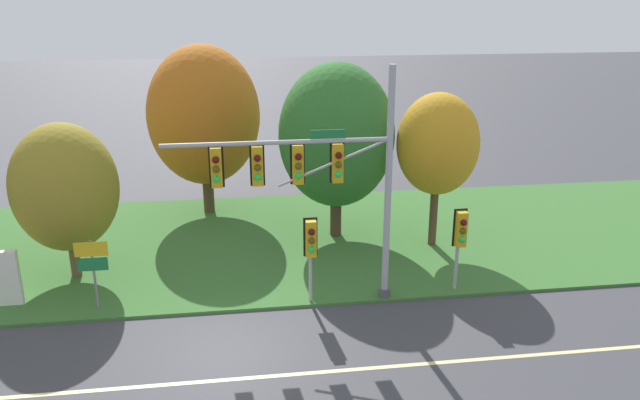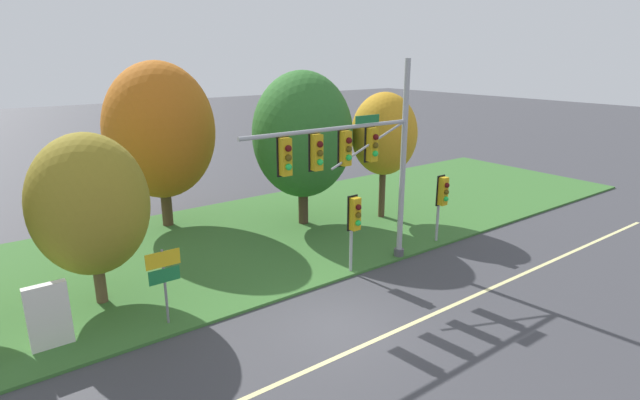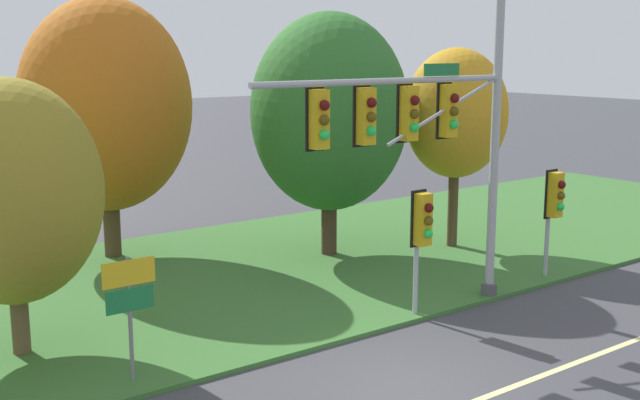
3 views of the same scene
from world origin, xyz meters
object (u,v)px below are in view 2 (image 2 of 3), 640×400
route_sign_post (164,274)px  tree_tall_centre (384,134)px  traffic_signal_mast (358,156)px  tree_left_of_mast (90,205)px  pedestrian_signal_near_kerb (354,218)px  info_kiosk (49,316)px  tree_mid_verge (303,135)px  pedestrian_signal_further_along (442,195)px  tree_behind_signpost (160,131)px

route_sign_post → tree_tall_centre: bearing=16.7°
traffic_signal_mast → tree_left_of_mast: (-8.43, 3.13, -1.06)m
traffic_signal_mast → route_sign_post: traffic_signal_mast is taller
pedestrian_signal_near_kerb → info_kiosk: pedestrian_signal_near_kerb is taller
pedestrian_signal_near_kerb → tree_tall_centre: 7.27m
tree_mid_verge → info_kiosk: bearing=-158.8°
tree_tall_centre → pedestrian_signal_near_kerb: bearing=-142.1°
pedestrian_signal_near_kerb → tree_left_of_mast: 8.92m
tree_mid_verge → tree_tall_centre: (3.74, -1.55, -0.12)m
info_kiosk → tree_mid_verge: bearing=21.2°
pedestrian_signal_near_kerb → pedestrian_signal_further_along: 5.10m
tree_left_of_mast → info_kiosk: tree_left_of_mast is taller
pedestrian_signal_near_kerb → tree_tall_centre: bearing=37.9°
traffic_signal_mast → tree_left_of_mast: 9.05m
tree_behind_signpost → tree_tall_centre: tree_behind_signpost is taller
route_sign_post → tree_behind_signpost: (3.34, 8.96, 2.91)m
traffic_signal_mast → pedestrian_signal_near_kerb: bearing=-153.8°
tree_mid_verge → tree_behind_signpost: bearing=145.7°
pedestrian_signal_further_along → pedestrian_signal_near_kerb: bearing=-178.1°
pedestrian_signal_further_along → tree_mid_verge: tree_mid_verge is taller
traffic_signal_mast → tree_tall_centre: (5.31, 4.19, -0.24)m
tree_tall_centre → info_kiosk: (-15.54, -3.03, -3.24)m
tree_mid_verge → tree_left_of_mast: bearing=-165.4°
traffic_signal_mast → pedestrian_signal_near_kerb: (-0.20, -0.10, -2.28)m
pedestrian_signal_further_along → info_kiosk: (-15.13, 1.08, -1.19)m
traffic_signal_mast → tree_behind_signpost: 10.17m
tree_mid_verge → tree_tall_centre: 4.05m
traffic_signal_mast → tree_tall_centre: 6.77m
tree_mid_verge → tree_tall_centre: size_ratio=1.17×
route_sign_post → pedestrian_signal_near_kerb: bearing=-4.5°
tree_behind_signpost → info_kiosk: tree_behind_signpost is taller
route_sign_post → tree_tall_centre: 13.27m
tree_behind_signpost → tree_mid_verge: tree_behind_signpost is taller
route_sign_post → tree_left_of_mast: 3.43m
route_sign_post → tree_left_of_mast: size_ratio=0.42×
tree_left_of_mast → info_kiosk: bearing=-132.5°
tree_tall_centre → pedestrian_signal_further_along: bearing=-95.8°
tree_left_of_mast → tree_tall_centre: bearing=4.4°
tree_left_of_mast → route_sign_post: bearing=-64.8°
tree_behind_signpost → pedestrian_signal_further_along: bearing=-47.0°
tree_behind_signpost → route_sign_post: bearing=-110.4°
traffic_signal_mast → pedestrian_signal_further_along: (4.89, 0.07, -2.29)m
tree_behind_signpost → info_kiosk: 11.05m
pedestrian_signal_near_kerb → route_sign_post: (-6.97, 0.55, -0.51)m
pedestrian_signal_near_kerb → tree_tall_centre: tree_tall_centre is taller
tree_left_of_mast → pedestrian_signal_further_along: bearing=-12.9°
route_sign_post → tree_behind_signpost: bearing=69.6°
pedestrian_signal_further_along → route_sign_post: size_ratio=1.24×
tree_behind_signpost → tree_mid_verge: size_ratio=1.06×
route_sign_post → tree_left_of_mast: tree_left_of_mast is taller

